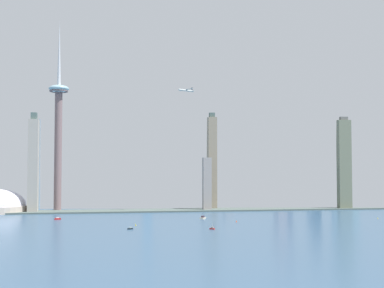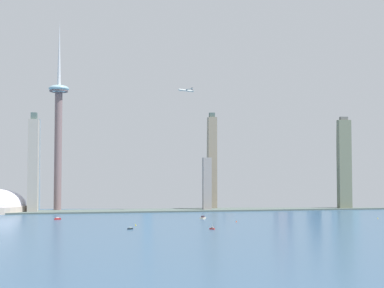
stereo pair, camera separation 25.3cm
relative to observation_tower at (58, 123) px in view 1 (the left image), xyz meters
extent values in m
plane|color=#345574|center=(265.33, -444.64, -157.75)|extent=(6000.00, 6000.00, 0.00)
cube|color=#505F59|center=(265.33, -29.79, -156.51)|extent=(753.50, 62.48, 2.48)
cylinder|color=#775E60|center=(0.00, 0.00, -48.43)|extent=(13.10, 13.10, 218.65)
ellipsoid|color=#91BAC8|center=(0.00, 0.00, 60.90)|extent=(35.94, 35.94, 13.05)
torus|color=#775E60|center=(0.00, 0.00, 56.33)|extent=(33.16, 33.16, 2.61)
cone|color=silver|center=(0.00, 0.00, 125.74)|extent=(6.55, 6.55, 116.64)
cube|color=#859FB5|center=(506.53, 62.10, -120.19)|extent=(18.19, 24.57, 75.12)
cube|color=slate|center=(506.53, 62.10, -77.74)|extent=(10.91, 14.74, 9.79)
cube|color=#435F7F|center=(482.54, -11.67, -113.94)|extent=(13.48, 13.22, 87.63)
cube|color=#BEADA7|center=(319.32, 28.68, -136.44)|extent=(16.95, 17.14, 42.63)
cube|color=slate|center=(523.41, -45.56, -74.54)|extent=(24.38, 12.98, 166.43)
cube|color=#62615D|center=(523.41, -45.56, 11.77)|extent=(14.63, 7.79, 6.19)
cube|color=#AAA297|center=(-38.60, -30.90, -78.03)|extent=(16.60, 22.77, 159.44)
cube|color=#4F645F|center=(-38.60, -30.90, 7.61)|extent=(9.96, 13.66, 11.84)
cube|color=#9D9490|center=(264.04, -33.14, -110.08)|extent=(15.04, 12.86, 95.35)
cube|color=slate|center=(458.06, 73.92, -87.09)|extent=(12.72, 15.22, 141.32)
cube|color=#9CBCCA|center=(544.18, 34.99, -85.08)|extent=(13.20, 14.78, 145.35)
cube|color=#89AAC6|center=(164.56, 48.42, -91.41)|extent=(16.15, 17.77, 132.69)
cube|color=#625055|center=(164.56, 48.42, -22.01)|extent=(9.69, 10.66, 6.09)
cube|color=#8EACAF|center=(548.81, -15.42, -115.98)|extent=(26.20, 26.67, 83.55)
cube|color=gray|center=(279.79, -3.27, -72.06)|extent=(16.32, 17.66, 171.40)
cube|color=#4C6059|center=(279.79, -3.27, 17.96)|extent=(9.79, 10.59, 8.64)
cube|color=#C5A1A2|center=(426.05, 32.95, -98.02)|extent=(18.24, 27.75, 119.47)
cube|color=#8FA4B1|center=(-43.66, 59.14, -73.81)|extent=(14.81, 20.22, 167.90)
cube|color=beige|center=(225.18, -190.28, -156.72)|extent=(12.41, 18.11, 2.07)
cube|color=#382E3B|center=(225.18, -190.28, -154.35)|extent=(6.75, 8.58, 2.67)
cube|color=red|center=(12.18, -164.18, -156.68)|extent=(9.43, 4.50, 2.15)
cube|color=silver|center=(12.18, -164.18, -154.84)|extent=(4.28, 2.75, 1.53)
cube|color=red|center=(209.09, -329.78, -157.03)|extent=(6.30, 5.87, 1.46)
cube|color=#A5A4A2|center=(209.09, -329.78, -155.33)|extent=(3.13, 3.00, 1.93)
cylinder|color=silver|center=(209.09, -329.78, -152.58)|extent=(0.24, 0.24, 3.56)
cube|color=black|center=(109.74, -311.75, -157.02)|extent=(7.04, 4.15, 1.47)
cube|color=#8FA6A4|center=(109.74, -311.75, -155.52)|extent=(3.27, 2.45, 1.53)
cone|color=yellow|center=(119.45, -270.10, -156.44)|extent=(1.58, 1.58, 2.64)
cone|color=#E54C19|center=(261.67, -247.24, -156.48)|extent=(1.90, 1.90, 2.56)
cone|color=yellow|center=(485.10, -231.85, -156.79)|extent=(1.34, 1.34, 1.92)
cylinder|color=silver|center=(221.71, -60.17, 54.63)|extent=(28.90, 18.11, 3.08)
sphere|color=silver|center=(208.01, -67.88, 54.63)|extent=(3.08, 3.08, 3.08)
cube|color=silver|center=(221.71, -60.17, 56.01)|extent=(20.31, 32.39, 0.50)
cube|color=silver|center=(233.21, -53.69, 55.09)|extent=(8.17, 11.93, 0.40)
cube|color=#2D333D|center=(233.21, -53.69, 58.67)|extent=(2.37, 1.63, 5.00)
camera|label=1|loc=(68.93, -974.83, -84.57)|focal=49.85mm
camera|label=2|loc=(69.18, -974.88, -84.57)|focal=49.85mm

